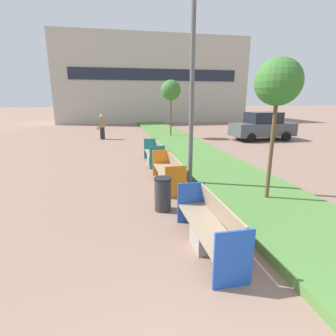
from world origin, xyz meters
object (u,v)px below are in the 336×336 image
bench_teal_frame (155,155)px  street_lamp_post (194,15)px  bench_orange_frame (169,174)px  parked_car_distant (262,126)px  bench_blue_frame (209,229)px  litter_bin (163,194)px  sapling_tree_far (171,90)px  sapling_tree_near (278,83)px  pedestrian_walking (102,127)px

bench_teal_frame → street_lamp_post: bearing=-79.9°
bench_orange_frame → parked_car_distant: (8.15, 8.14, 0.54)m
street_lamp_post → bench_blue_frame: bearing=-100.1°
bench_orange_frame → litter_bin: size_ratio=2.79×
sapling_tree_far → parked_car_distant: bearing=-20.6°
parked_car_distant → bench_teal_frame: bearing=-150.8°
sapling_tree_near → sapling_tree_far: (0.00, 12.42, 0.17)m
street_lamp_post → parked_car_distant: street_lamp_post is taller
sapling_tree_near → pedestrian_walking: (-4.78, 12.68, -2.26)m
street_lamp_post → sapling_tree_far: 11.01m
bench_orange_frame → bench_teal_frame: bearing=90.1°
sapling_tree_far → bench_teal_frame: bearing=-107.3°
bench_blue_frame → bench_orange_frame: size_ratio=0.94×
sapling_tree_near → litter_bin: bearing=177.6°
bench_blue_frame → bench_orange_frame: 3.81m
street_lamp_post → sapling_tree_far: street_lamp_post is taller
litter_bin → sapling_tree_near: size_ratio=0.23×
street_lamp_post → sapling_tree_near: street_lamp_post is taller
bench_blue_frame → street_lamp_post: (0.61, 3.42, 4.58)m
bench_orange_frame → bench_teal_frame: same height
bench_blue_frame → parked_car_distant: size_ratio=0.53×
bench_blue_frame → parked_car_distant: bearing=55.7°
sapling_tree_near → bench_blue_frame: bearing=-142.5°
litter_bin → pedestrian_walking: 12.72m
bench_teal_frame → bench_orange_frame: bearing=-89.9°
parked_car_distant → sapling_tree_near: bearing=-122.8°
street_lamp_post → parked_car_distant: size_ratio=2.13×
bench_blue_frame → street_lamp_post: street_lamp_post is taller
bench_orange_frame → bench_teal_frame: 3.04m
street_lamp_post → pedestrian_walking: 12.15m
sapling_tree_far → litter_bin: bearing=-103.0°
bench_teal_frame → litter_bin: (-0.55, -4.98, 0.07)m
litter_bin → street_lamp_post: 4.91m
bench_blue_frame → pedestrian_walking: bearing=99.8°
bench_orange_frame → sapling_tree_far: bearing=77.6°
bench_blue_frame → bench_orange_frame: (0.00, 3.81, 0.00)m
parked_car_distant → bench_orange_frame: bearing=-137.9°
litter_bin → street_lamp_post: size_ratio=0.09×
bench_orange_frame → litter_bin: 2.02m
bench_blue_frame → sapling_tree_near: (2.28, 1.75, 2.74)m
pedestrian_walking → bench_orange_frame: bearing=-76.7°
bench_blue_frame → litter_bin: bearing=106.3°
bench_blue_frame → sapling_tree_far: sapling_tree_far is taller
street_lamp_post → sapling_tree_near: 2.99m
bench_teal_frame → sapling_tree_near: (2.28, -5.10, 2.75)m
bench_orange_frame → pedestrian_walking: bearing=103.3°
parked_car_distant → bench_blue_frame: bearing=-127.2°
bench_blue_frame → bench_teal_frame: (-0.00, 6.85, -0.01)m
bench_blue_frame → street_lamp_post: bearing=79.9°
litter_bin → parked_car_distant: 13.33m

